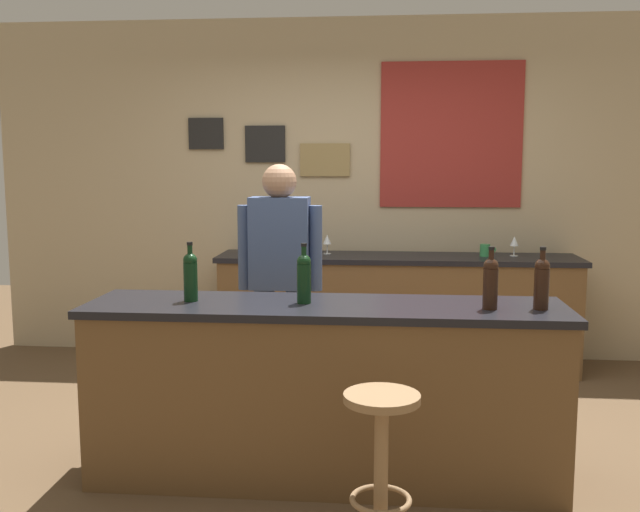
# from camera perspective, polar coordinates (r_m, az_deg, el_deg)

# --- Properties ---
(ground_plane) EXTENTS (10.00, 10.00, 0.00)m
(ground_plane) POSITION_cam_1_polar(r_m,az_deg,el_deg) (4.22, 0.85, -15.11)
(ground_plane) COLOR brown
(back_wall) EXTENTS (6.00, 0.09, 2.80)m
(back_wall) POSITION_cam_1_polar(r_m,az_deg,el_deg) (5.93, 2.54, 5.48)
(back_wall) COLOR tan
(back_wall) RESTS_ON ground_plane
(bar_counter) EXTENTS (2.42, 0.60, 0.92)m
(bar_counter) POSITION_cam_1_polar(r_m,az_deg,el_deg) (3.69, 0.39, -10.87)
(bar_counter) COLOR brown
(bar_counter) RESTS_ON ground_plane
(side_counter) EXTENTS (2.83, 0.56, 0.90)m
(side_counter) POSITION_cam_1_polar(r_m,az_deg,el_deg) (5.66, 6.19, -4.48)
(side_counter) COLOR brown
(side_counter) RESTS_ON ground_plane
(bartender) EXTENTS (0.52, 0.21, 1.62)m
(bartender) POSITION_cam_1_polar(r_m,az_deg,el_deg) (4.34, -3.24, -1.61)
(bartender) COLOR #384766
(bartender) RESTS_ON ground_plane
(bar_stool) EXTENTS (0.32, 0.32, 0.68)m
(bar_stool) POSITION_cam_1_polar(r_m,az_deg,el_deg) (3.05, 4.97, -14.95)
(bar_stool) COLOR olive
(bar_stool) RESTS_ON ground_plane
(wine_bottle_a) EXTENTS (0.07, 0.07, 0.31)m
(wine_bottle_a) POSITION_cam_1_polar(r_m,az_deg,el_deg) (3.68, -10.42, -1.51)
(wine_bottle_a) COLOR black
(wine_bottle_a) RESTS_ON bar_counter
(wine_bottle_b) EXTENTS (0.07, 0.07, 0.31)m
(wine_bottle_b) POSITION_cam_1_polar(r_m,az_deg,el_deg) (3.56, -1.30, -1.67)
(wine_bottle_b) COLOR black
(wine_bottle_b) RESTS_ON bar_counter
(wine_bottle_c) EXTENTS (0.07, 0.07, 0.31)m
(wine_bottle_c) POSITION_cam_1_polar(r_m,az_deg,el_deg) (3.52, 13.61, -2.01)
(wine_bottle_c) COLOR black
(wine_bottle_c) RESTS_ON bar_counter
(wine_bottle_d) EXTENTS (0.07, 0.07, 0.31)m
(wine_bottle_d) POSITION_cam_1_polar(r_m,az_deg,el_deg) (3.58, 17.47, -1.99)
(wine_bottle_d) COLOR black
(wine_bottle_d) RESTS_ON bar_counter
(wine_glass_a) EXTENTS (0.07, 0.07, 0.16)m
(wine_glass_a) POSITION_cam_1_polar(r_m,az_deg,el_deg) (5.67, -4.19, 1.28)
(wine_glass_a) COLOR silver
(wine_glass_a) RESTS_ON side_counter
(wine_glass_b) EXTENTS (0.07, 0.07, 0.16)m
(wine_glass_b) POSITION_cam_1_polar(r_m,az_deg,el_deg) (5.65, 0.59, 1.28)
(wine_glass_b) COLOR silver
(wine_glass_b) RESTS_ON side_counter
(wine_glass_c) EXTENTS (0.07, 0.07, 0.16)m
(wine_glass_c) POSITION_cam_1_polar(r_m,az_deg,el_deg) (5.73, 15.42, 1.10)
(wine_glass_c) COLOR silver
(wine_glass_c) RESTS_ON side_counter
(coffee_mug) EXTENTS (0.12, 0.08, 0.09)m
(coffee_mug) POSITION_cam_1_polar(r_m,az_deg,el_deg) (5.66, 13.21, 0.46)
(coffee_mug) COLOR #338C4C
(coffee_mug) RESTS_ON side_counter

